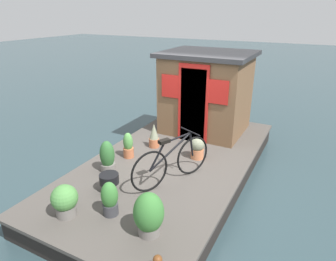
% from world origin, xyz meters
% --- Properties ---
extents(ground_plane, '(60.00, 60.00, 0.00)m').
position_xyz_m(ground_plane, '(0.00, 0.00, 0.00)').
color(ground_plane, '#2D4247').
extents(houseboat_deck, '(5.88, 2.98, 0.43)m').
position_xyz_m(houseboat_deck, '(0.00, 0.00, 0.22)').
color(houseboat_deck, '#4C4742').
rests_on(houseboat_deck, ground_plane).
extents(houseboat_cabin, '(1.82, 2.10, 1.96)m').
position_xyz_m(houseboat_cabin, '(1.83, 0.00, 1.42)').
color(houseboat_cabin, brown).
rests_on(houseboat_cabin, houseboat_deck).
extents(bicycle, '(1.56, 0.77, 0.88)m').
position_xyz_m(bicycle, '(-0.80, -0.39, 0.84)').
color(bicycle, black).
rests_on(bicycle, houseboat_deck).
extents(potted_plant_lavender, '(0.30, 0.30, 0.46)m').
position_xyz_m(potted_plant_lavender, '(0.26, -0.44, 0.67)').
color(potted_plant_lavender, '#C6754C').
rests_on(potted_plant_lavender, houseboat_deck).
extents(potted_plant_mint, '(0.25, 0.25, 0.55)m').
position_xyz_m(potted_plant_mint, '(-2.05, 0.01, 0.70)').
color(potted_plant_mint, '#38383D').
rests_on(potted_plant_mint, houseboat_deck).
extents(potted_plant_sage, '(0.40, 0.40, 0.50)m').
position_xyz_m(potted_plant_sage, '(-2.38, 0.58, 0.70)').
color(potted_plant_sage, slate).
rests_on(potted_plant_sage, houseboat_deck).
extents(potted_plant_fern, '(0.22, 0.22, 0.55)m').
position_xyz_m(potted_plant_fern, '(-0.36, 0.85, 0.69)').
color(potted_plant_fern, '#B2603D').
rests_on(potted_plant_fern, houseboat_deck).
extents(potted_plant_geranium, '(0.42, 0.42, 0.64)m').
position_xyz_m(potted_plant_geranium, '(-2.15, -0.73, 0.75)').
color(potted_plant_geranium, slate).
rests_on(potted_plant_geranium, houseboat_deck).
extents(potted_plant_rosemary, '(0.23, 0.23, 0.55)m').
position_xyz_m(potted_plant_rosemary, '(0.33, 0.63, 0.70)').
color(potted_plant_rosemary, '#B2603D').
rests_on(potted_plant_rosemary, houseboat_deck).
extents(potted_plant_succulent, '(0.28, 0.28, 0.62)m').
position_xyz_m(potted_plant_succulent, '(-1.02, 0.87, 0.72)').
color(potted_plant_succulent, slate).
rests_on(potted_plant_succulent, houseboat_deck).
extents(charcoal_grill, '(0.33, 0.33, 0.31)m').
position_xyz_m(charcoal_grill, '(-1.55, 0.42, 0.65)').
color(charcoal_grill, black).
rests_on(charcoal_grill, houseboat_deck).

